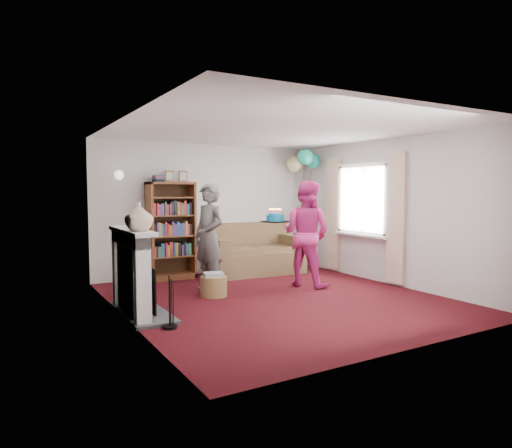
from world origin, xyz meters
TOP-DOWN VIEW (x-y plane):
  - ground at (0.00, 0.00)m, footprint 5.00×5.00m
  - wall_back at (0.00, 2.51)m, footprint 4.50×0.02m
  - wall_left at (-2.26, 0.00)m, footprint 0.02×5.00m
  - wall_right at (2.26, 0.00)m, footprint 0.02×5.00m
  - ceiling at (0.00, 0.00)m, footprint 4.50×5.00m
  - fireplace at (-2.09, 0.19)m, footprint 0.55×1.80m
  - window_bay at (2.21, 0.60)m, footprint 0.14×2.02m
  - wall_sconce at (-1.75, 2.36)m, footprint 0.16×0.23m
  - bookcase at (-0.86, 2.30)m, footprint 0.84×0.42m
  - sofa at (0.72, 2.07)m, footprint 1.83×0.97m
  - wicker_basket at (-0.77, 0.64)m, footprint 0.41×0.41m
  - person_striped at (-0.65, 1.06)m, footprint 0.56×0.71m
  - person_magenta at (0.92, 0.56)m, footprint 0.99×1.07m
  - birthday_cake at (0.36, 0.67)m, footprint 0.35×0.35m
  - balloons at (1.88, 1.96)m, footprint 0.75×0.70m
  - mantel_vase at (-2.12, -0.15)m, footprint 0.41×0.41m

SIDE VIEW (x-z plane):
  - ground at x=0.00m, z-range 0.00..0.00m
  - wicker_basket at x=-0.77m, z-range -0.02..0.35m
  - sofa at x=0.72m, z-range -0.13..0.84m
  - fireplace at x=-2.09m, z-range -0.05..1.07m
  - person_striped at x=-0.65m, z-range 0.00..1.73m
  - bookcase at x=-0.86m, z-range -0.12..1.86m
  - person_magenta at x=0.92m, z-range 0.00..1.78m
  - birthday_cake at x=0.36m, z-range 1.05..1.27m
  - window_bay at x=2.21m, z-range 0.10..2.30m
  - wall_back at x=0.00m, z-range 0.00..2.50m
  - wall_left at x=-2.26m, z-range 0.00..2.50m
  - wall_right at x=2.26m, z-range 0.00..2.50m
  - mantel_vase at x=-2.12m, z-range 1.12..1.48m
  - wall_sconce at x=-1.75m, z-range 1.80..1.96m
  - balloons at x=1.88m, z-range 1.34..3.10m
  - ceiling at x=0.00m, z-range 2.50..2.51m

